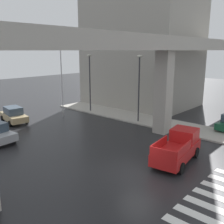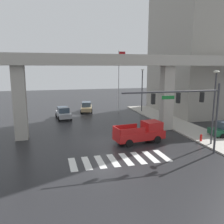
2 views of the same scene
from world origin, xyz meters
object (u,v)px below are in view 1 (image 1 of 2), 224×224
(street_lamp_mid_block, at_px, (139,81))
(flagpole, at_px, (62,67))
(street_lamp_far_north, at_px, (90,76))
(pickup_truck, at_px, (178,147))
(sedan_tan, at_px, (14,115))

(street_lamp_mid_block, height_order, flagpole, flagpole)
(street_lamp_far_north, height_order, flagpole, flagpole)
(pickup_truck, bearing_deg, flagpole, 81.67)
(pickup_truck, distance_m, street_lamp_far_north, 17.19)
(pickup_truck, xyz_separation_m, sedan_tan, (-2.85, 18.22, -0.14))
(street_lamp_mid_block, relative_size, street_lamp_far_north, 1.00)
(pickup_truck, relative_size, street_lamp_mid_block, 0.73)
(pickup_truck, distance_m, flagpole, 17.05)
(street_lamp_far_north, xyz_separation_m, flagpole, (-3.85, 0.53, 1.33))
(sedan_tan, xyz_separation_m, street_lamp_mid_block, (9.07, -10.16, 3.70))
(pickup_truck, distance_m, sedan_tan, 18.44)
(sedan_tan, xyz_separation_m, street_lamp_far_north, (9.07, -2.59, 3.70))
(sedan_tan, distance_m, street_lamp_far_north, 10.13)
(sedan_tan, distance_m, flagpole, 7.54)
(pickup_truck, relative_size, flagpole, 0.52)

